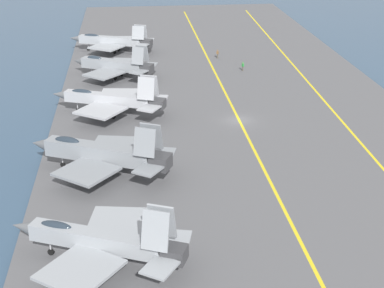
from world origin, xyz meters
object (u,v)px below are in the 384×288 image
object	(u,v)px
parked_jet_fifth	(114,65)
crew_brown_vest	(218,54)
parked_jet_second	(101,241)
parked_jet_fourth	(111,99)
parked_jet_third	(101,153)
parked_jet_sixth	(112,41)
crew_green_vest	(243,66)

from	to	relation	value
parked_jet_fifth	crew_brown_vest	distance (m)	22.46
parked_jet_second	parked_jet_fourth	xyz separation A→B (m)	(37.07, -0.21, 0.05)
parked_jet_third	parked_jet_sixth	size ratio (longest dim) A/B	1.00
parked_jet_second	parked_jet_fifth	bearing A→B (deg)	-0.40
parked_jet_second	parked_jet_third	world-z (taller)	parked_jet_third
parked_jet_second	crew_brown_vest	bearing A→B (deg)	-16.86
parked_jet_third	parked_jet_fifth	xyz separation A→B (m)	(37.68, -0.97, -0.31)
parked_jet_third	parked_jet_sixth	xyz separation A→B (m)	(55.21, -0.45, -0.24)
parked_jet_fifth	crew_green_vest	world-z (taller)	parked_jet_fifth
crew_brown_vest	parked_jet_fifth	bearing A→B (deg)	118.20
crew_brown_vest	parked_jet_fourth	bearing A→B (deg)	145.87
parked_jet_fourth	parked_jet_sixth	xyz separation A→B (m)	(36.35, 0.34, -0.17)
parked_jet_fourth	parked_jet_sixth	size ratio (longest dim) A/B	0.99
parked_jet_third	parked_jet_fifth	world-z (taller)	parked_jet_third
parked_jet_second	parked_jet_fifth	xyz separation A→B (m)	(55.89, -0.39, -0.19)
parked_jet_fourth	crew_brown_vest	world-z (taller)	parked_jet_fourth
parked_jet_third	parked_jet_sixth	bearing A→B (deg)	-0.47
parked_jet_second	parked_jet_fifth	size ratio (longest dim) A/B	1.08
parked_jet_sixth	crew_brown_vest	size ratio (longest dim) A/B	10.19
parked_jet_third	crew_green_vest	world-z (taller)	parked_jet_third
parked_jet_fifth	parked_jet_sixth	distance (m)	17.54
parked_jet_second	crew_brown_vest	size ratio (longest dim) A/B	9.59
parked_jet_fourth	parked_jet_third	bearing A→B (deg)	177.61
parked_jet_second	parked_jet_sixth	world-z (taller)	parked_jet_second
parked_jet_fifth	crew_green_vest	bearing A→B (deg)	-86.17
parked_jet_second	parked_jet_fourth	world-z (taller)	parked_jet_second
parked_jet_third	parked_jet_fourth	bearing A→B (deg)	-2.39
parked_jet_second	crew_green_vest	bearing A→B (deg)	-22.18
crew_green_vest	parked_jet_second	bearing A→B (deg)	157.82
parked_jet_fourth	crew_green_vest	distance (m)	30.90
parked_jet_third	parked_jet_sixth	world-z (taller)	parked_jet_third
parked_jet_fourth	crew_green_vest	world-z (taller)	parked_jet_fourth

